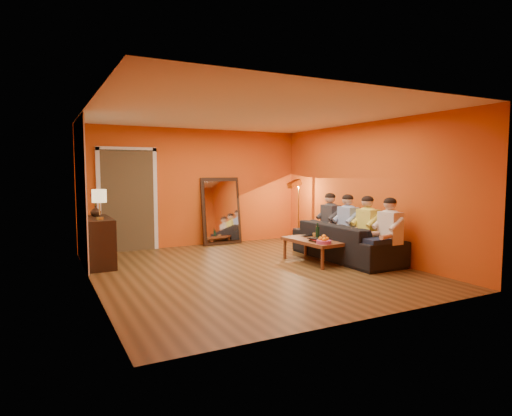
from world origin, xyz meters
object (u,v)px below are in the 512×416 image
table_lamp (99,204)px  wine_bottle (317,231)px  sideboard (98,242)px  person_far_right (331,223)px  sofa (346,241)px  person_mid_right (348,226)px  mirror_frame (221,211)px  floor_lamp (299,213)px  vase (96,211)px  person_far_left (390,234)px  person_mid_left (368,230)px  dog (359,247)px  tumbler (315,236)px  coffee_table (313,251)px  laptop (311,235)px

table_lamp → wine_bottle: table_lamp is taller
sideboard → person_far_right: bearing=-11.8°
sofa → person_mid_right: person_mid_right is taller
mirror_frame → wine_bottle: size_ratio=4.90×
mirror_frame → person_mid_right: (1.58, -2.54, -0.15)m
floor_lamp → vase: bearing=173.5°
person_far_left → person_mid_left: size_ratio=1.00×
dog → tumbler: 0.89m
sideboard → vase: (0.00, 0.25, 0.52)m
person_far_left → person_far_right: same height
person_far_left → person_mid_left: 0.55m
person_far_left → wine_bottle: size_ratio=3.94×
sofa → wine_bottle: bearing=90.0°
mirror_frame → floor_lamp: mirror_frame is taller
sofa → coffee_table: sofa is taller
floor_lamp → dog: floor_lamp is taller
mirror_frame → floor_lamp: size_ratio=1.06×
mirror_frame → person_far_right: bearing=-51.6°
person_mid_left → person_far_right: size_ratio=1.00×
mirror_frame → vase: (-2.79, -0.83, 0.19)m
table_lamp → person_mid_right: bearing=-14.9°
table_lamp → tumbler: table_lamp is taller
dog → person_mid_left: size_ratio=0.56×
dog → person_mid_left: bearing=24.1°
coffee_table → person_mid_right: 0.93m
table_lamp → vase: (0.00, 0.55, -0.16)m
person_mid_left → wine_bottle: size_ratio=3.94×
person_mid_left → dog: bearing=-152.3°
floor_lamp → person_far_left: bearing=-95.7°
person_far_right → sofa: bearing=-101.3°
floor_lamp → laptop: (-0.62, -1.40, -0.29)m
person_far_right → laptop: person_far_right is taller
floor_lamp → person_far_left: size_ratio=1.18×
floor_lamp → person_mid_right: bearing=-95.3°
person_mid_right → vase: person_mid_right is taller
person_mid_left → vase: size_ratio=6.29×
coffee_table → person_mid_left: bearing=-35.1°
person_mid_right → dog: bearing=-115.3°
person_mid_left → laptop: person_mid_left is taller
wine_bottle → tumbler: 0.21m
dog → wine_bottle: 0.80m
person_far_left → tumbler: 1.38m
table_lamp → laptop: size_ratio=1.47×
person_mid_right → tumbler: size_ratio=11.93×
dog → person_far_left: bearing=-50.4°
sofa → laptop: 0.67m
person_far_left → coffee_table: bearing=128.5°
mirror_frame → person_far_left: (1.58, -3.64, -0.15)m
sideboard → person_mid_left: bearing=-24.7°
sideboard → tumbler: bearing=-20.9°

